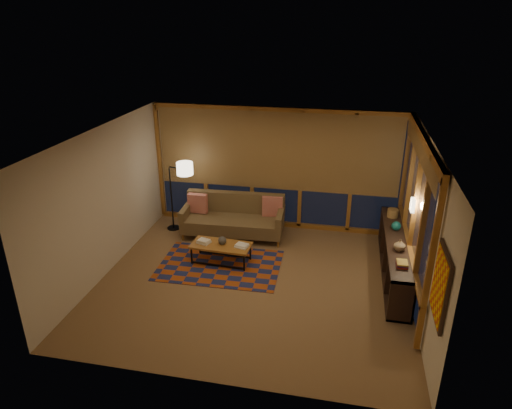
% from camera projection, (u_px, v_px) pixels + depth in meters
% --- Properties ---
extents(floor, '(5.50, 5.00, 0.01)m').
position_uv_depth(floor, '(253.00, 282.00, 8.27)').
color(floor, olive).
rests_on(floor, ground).
extents(ceiling, '(5.50, 5.00, 0.01)m').
position_uv_depth(ceiling, '(253.00, 136.00, 7.22)').
color(ceiling, beige).
rests_on(ceiling, walls).
extents(walls, '(5.51, 5.01, 2.70)m').
position_uv_depth(walls, '(253.00, 214.00, 7.74)').
color(walls, beige).
rests_on(walls, floor).
extents(window_wall_back, '(5.30, 0.16, 2.60)m').
position_uv_depth(window_wall_back, '(276.00, 169.00, 9.93)').
color(window_wall_back, '#B2662B').
rests_on(window_wall_back, walls).
extents(window_wall_right, '(0.16, 3.70, 2.60)m').
position_uv_depth(window_wall_right, '(414.00, 213.00, 7.79)').
color(window_wall_right, '#B2662B').
rests_on(window_wall_right, walls).
extents(wall_art, '(0.06, 0.74, 0.94)m').
position_uv_depth(wall_art, '(440.00, 286.00, 5.53)').
color(wall_art, red).
rests_on(wall_art, walls).
extents(wall_sconce, '(0.12, 0.18, 0.22)m').
position_uv_depth(wall_sconce, '(413.00, 205.00, 7.58)').
color(wall_sconce, beige).
rests_on(wall_sconce, walls).
extents(sofa, '(2.19, 0.97, 0.88)m').
position_uv_depth(sofa, '(233.00, 217.00, 9.79)').
color(sofa, brown).
rests_on(sofa, floor).
extents(pillow_left, '(0.43, 0.16, 0.42)m').
position_uv_depth(pillow_left, '(198.00, 204.00, 9.95)').
color(pillow_left, '#B00009').
rests_on(pillow_left, sofa).
extents(pillow_right, '(0.46, 0.22, 0.44)m').
position_uv_depth(pillow_right, '(272.00, 206.00, 9.80)').
color(pillow_right, '#B00009').
rests_on(pillow_right, sofa).
extents(area_rug, '(2.35, 1.60, 0.01)m').
position_uv_depth(area_rug, '(220.00, 265.00, 8.80)').
color(area_rug, '#A64718').
rests_on(area_rug, floor).
extents(coffee_table, '(1.18, 0.59, 0.38)m').
position_uv_depth(coffee_table, '(221.00, 253.00, 8.85)').
color(coffee_table, '#B2662B').
rests_on(coffee_table, floor).
extents(book_stack_a, '(0.30, 0.27, 0.07)m').
position_uv_depth(book_stack_a, '(204.00, 241.00, 8.82)').
color(book_stack_a, white).
rests_on(book_stack_a, coffee_table).
extents(book_stack_b, '(0.28, 0.25, 0.05)m').
position_uv_depth(book_stack_b, '(242.00, 246.00, 8.68)').
color(book_stack_b, white).
rests_on(book_stack_b, coffee_table).
extents(ceramic_pot, '(0.21, 0.21, 0.16)m').
position_uv_depth(ceramic_pot, '(222.00, 240.00, 8.76)').
color(ceramic_pot, black).
rests_on(ceramic_pot, coffee_table).
extents(floor_lamp, '(0.56, 0.40, 1.60)m').
position_uv_depth(floor_lamp, '(171.00, 195.00, 10.00)').
color(floor_lamp, black).
rests_on(floor_lamp, floor).
extents(bookshelf, '(0.40, 2.96, 0.74)m').
position_uv_depth(bookshelf, '(395.00, 257.00, 8.36)').
color(bookshelf, black).
rests_on(bookshelf, floor).
extents(basket, '(0.26, 0.26, 0.16)m').
position_uv_depth(basket, '(393.00, 213.00, 9.07)').
color(basket, '#966C49').
rests_on(basket, bookshelf).
extents(teal_bowl, '(0.18, 0.18, 0.18)m').
position_uv_depth(teal_bowl, '(396.00, 226.00, 8.51)').
color(teal_bowl, '#14605F').
rests_on(teal_bowl, bookshelf).
extents(vase, '(0.24, 0.24, 0.21)m').
position_uv_depth(vase, '(400.00, 245.00, 7.78)').
color(vase, '#9E8664').
rests_on(vase, bookshelf).
extents(shelf_book_stack, '(0.19, 0.24, 0.06)m').
position_uv_depth(shelf_book_stack, '(402.00, 264.00, 7.33)').
color(shelf_book_stack, white).
rests_on(shelf_book_stack, bookshelf).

